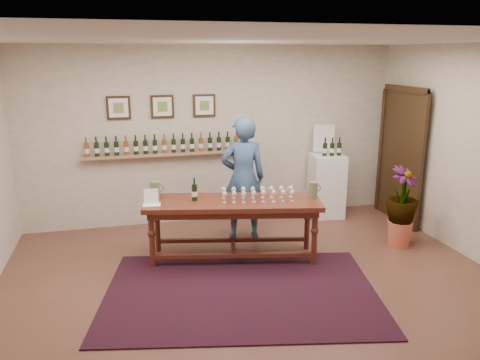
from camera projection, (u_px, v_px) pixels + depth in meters
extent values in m
plane|color=brown|center=(257.00, 287.00, 5.50)|extent=(6.00, 6.00, 0.00)
plane|color=beige|center=(214.00, 135.00, 7.48)|extent=(6.00, 0.00, 6.00)
plane|color=beige|center=(376.00, 270.00, 2.80)|extent=(6.00, 0.00, 6.00)
plane|color=silver|center=(259.00, 39.00, 4.78)|extent=(6.00, 6.00, 0.00)
cube|color=tan|center=(165.00, 154.00, 7.27)|extent=(2.50, 0.16, 0.04)
cube|color=black|center=(403.00, 157.00, 7.52)|extent=(0.10, 1.00, 2.10)
cube|color=black|center=(400.00, 157.00, 7.51)|extent=(0.04, 1.12, 2.22)
cube|color=black|center=(119.00, 108.00, 6.99)|extent=(0.35, 0.03, 0.35)
cube|color=white|center=(119.00, 108.00, 6.97)|extent=(0.28, 0.01, 0.28)
cube|color=olive|center=(119.00, 108.00, 6.96)|extent=(0.15, 0.00, 0.15)
cube|color=black|center=(162.00, 107.00, 7.14)|extent=(0.35, 0.03, 0.35)
cube|color=white|center=(162.00, 107.00, 7.12)|extent=(0.28, 0.01, 0.28)
cube|color=olive|center=(162.00, 107.00, 7.12)|extent=(0.15, 0.00, 0.15)
cube|color=black|center=(204.00, 105.00, 7.30)|extent=(0.35, 0.03, 0.35)
cube|color=white|center=(204.00, 106.00, 7.28)|extent=(0.28, 0.01, 0.28)
cube|color=olive|center=(205.00, 106.00, 7.27)|extent=(0.15, 0.00, 0.15)
cube|color=#410E0B|center=(241.00, 292.00, 5.37)|extent=(3.45, 2.65, 0.02)
cube|color=#4A1C12|center=(233.00, 203.00, 6.11)|extent=(2.38, 1.19, 0.06)
cube|color=#4A1C12|center=(233.00, 208.00, 6.13)|extent=(2.24, 1.04, 0.10)
cylinder|color=#4A1C12|center=(152.00, 240.00, 5.92)|extent=(0.09, 0.09, 0.75)
cylinder|color=#4A1C12|center=(314.00, 238.00, 6.00)|extent=(0.09, 0.09, 0.75)
cylinder|color=#4A1C12|center=(157.00, 226.00, 6.42)|extent=(0.09, 0.09, 0.75)
cylinder|color=#4A1C12|center=(307.00, 224.00, 6.50)|extent=(0.09, 0.09, 0.75)
cube|color=#4A1C12|center=(234.00, 255.00, 6.02)|extent=(2.04, 0.48, 0.05)
cube|color=#4A1C12|center=(233.00, 240.00, 6.52)|extent=(2.04, 0.48, 0.05)
cube|color=#4A1C12|center=(233.00, 247.00, 6.27)|extent=(0.16, 0.52, 0.05)
cube|color=white|center=(151.00, 197.00, 5.91)|extent=(0.23, 0.18, 0.20)
cube|color=white|center=(326.00, 185.00, 7.84)|extent=(0.58, 0.58, 1.05)
cube|color=white|center=(324.00, 138.00, 7.80)|extent=(0.36, 0.06, 0.50)
cone|color=#C75F42|center=(399.00, 234.00, 6.66)|extent=(0.34, 0.34, 0.37)
imported|color=#183B19|center=(402.00, 200.00, 6.53)|extent=(0.70, 0.70, 0.63)
imported|color=#325277|center=(243.00, 178.00, 6.80)|extent=(0.70, 0.50, 1.81)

